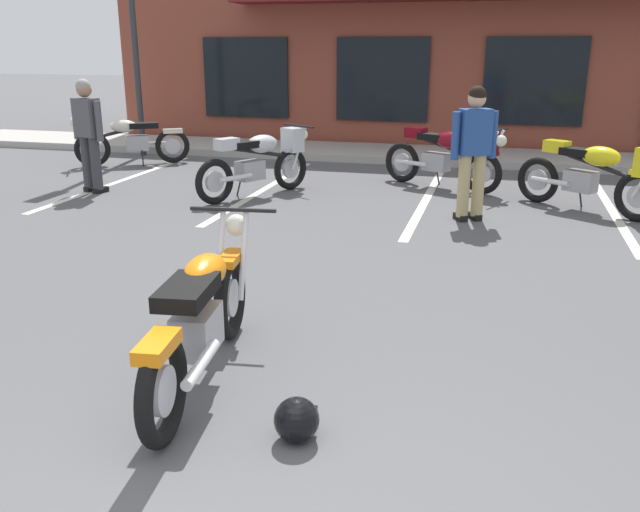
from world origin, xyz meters
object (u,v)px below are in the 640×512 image
object	(u,v)px
motorcycle_green_cafe_racer	(595,174)
helmet_on_pavement	(297,420)
motorcycle_silver_naked	(131,140)
person_by_back_row	(474,146)
motorcycle_foreground_classic	(202,315)
motorcycle_blue_standard	(448,155)
person_in_shorts_foreground	(88,129)
motorcycle_black_cruiser	(260,160)

from	to	relation	value
motorcycle_green_cafe_racer	helmet_on_pavement	size ratio (longest dim) A/B	7.02
motorcycle_silver_naked	person_by_back_row	xyz separation A→B (m)	(6.30, -2.62, 0.49)
motorcycle_foreground_classic	helmet_on_pavement	world-z (taller)	motorcycle_foreground_classic
motorcycle_green_cafe_racer	helmet_on_pavement	xyz separation A→B (m)	(-2.21, -6.20, -0.40)
person_by_back_row	helmet_on_pavement	world-z (taller)	person_by_back_row
motorcycle_silver_naked	motorcycle_blue_standard	xyz separation A→B (m)	(5.84, -0.69, 0.07)
helmet_on_pavement	motorcycle_silver_naked	bearing A→B (deg)	125.27
person_in_shorts_foreground	person_by_back_row	world-z (taller)	same
motorcycle_green_cafe_racer	helmet_on_pavement	bearing A→B (deg)	-109.62
helmet_on_pavement	motorcycle_blue_standard	bearing A→B (deg)	88.43
person_by_back_row	motorcycle_blue_standard	bearing A→B (deg)	103.35
person_by_back_row	helmet_on_pavement	xyz separation A→B (m)	(-0.66, -5.35, -0.82)
motorcycle_black_cruiser	helmet_on_pavement	bearing A→B (deg)	-68.32
motorcycle_black_cruiser	helmet_on_pavement	distance (m)	6.56
motorcycle_silver_naked	helmet_on_pavement	world-z (taller)	motorcycle_silver_naked
motorcycle_silver_naked	person_in_shorts_foreground	xyz separation A→B (m)	(0.70, -2.36, 0.49)
motorcycle_black_cruiser	person_in_shorts_foreground	bearing A→B (deg)	-169.55
motorcycle_green_cafe_racer	person_in_shorts_foreground	distance (m)	7.19
motorcycle_black_cruiser	motorcycle_silver_naked	xyz separation A→B (m)	(-3.22, 1.89, -0.07)
motorcycle_black_cruiser	motorcycle_silver_naked	distance (m)	3.74
motorcycle_silver_naked	person_in_shorts_foreground	bearing A→B (deg)	-73.45
motorcycle_foreground_classic	person_in_shorts_foreground	bearing A→B (deg)	129.10
motorcycle_foreground_classic	helmet_on_pavement	size ratio (longest dim) A/B	8.10
person_by_back_row	motorcycle_green_cafe_racer	bearing A→B (deg)	28.62
person_by_back_row	helmet_on_pavement	distance (m)	5.45
motorcycle_silver_naked	person_in_shorts_foreground	distance (m)	2.51
motorcycle_green_cafe_racer	motorcycle_black_cruiser	bearing A→B (deg)	-178.58
motorcycle_green_cafe_racer	person_by_back_row	world-z (taller)	person_by_back_row
person_by_back_row	motorcycle_silver_naked	bearing A→B (deg)	157.38
motorcycle_foreground_classic	person_in_shorts_foreground	size ratio (longest dim) A/B	1.26
motorcycle_black_cruiser	person_in_shorts_foreground	size ratio (longest dim) A/B	1.13
motorcycle_foreground_classic	motorcycle_black_cruiser	size ratio (longest dim) A/B	1.11
person_in_shorts_foreground	person_by_back_row	xyz separation A→B (m)	(5.60, -0.27, 0.00)
motorcycle_silver_naked	helmet_on_pavement	distance (m)	9.77
motorcycle_black_cruiser	motorcycle_green_cafe_racer	xyz separation A→B (m)	(4.63, 0.11, 0.00)
motorcycle_green_cafe_racer	motorcycle_foreground_classic	bearing A→B (deg)	-118.01
motorcycle_foreground_classic	motorcycle_silver_naked	bearing A→B (deg)	123.00
motorcycle_silver_naked	motorcycle_green_cafe_racer	size ratio (longest dim) A/B	1.02
motorcycle_black_cruiser	motorcycle_blue_standard	distance (m)	2.88
motorcycle_silver_naked	motorcycle_foreground_classic	bearing A→B (deg)	-57.00
motorcycle_silver_naked	helmet_on_pavement	size ratio (longest dim) A/B	7.14
motorcycle_blue_standard	helmet_on_pavement	bearing A→B (deg)	-91.57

